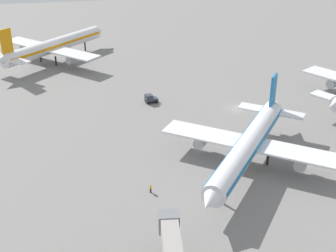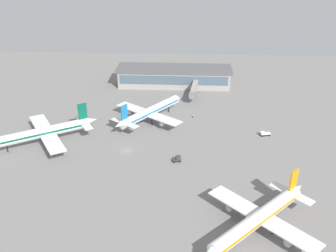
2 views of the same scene
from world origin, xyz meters
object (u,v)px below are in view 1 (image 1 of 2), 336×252
at_px(airplane_distant, 249,145).
at_px(ground_crew_worker, 151,188).
at_px(airplane_taxiing, 53,46).
at_px(baggage_tug, 150,99).

distance_m(airplane_distant, ground_crew_worker, 21.53).
distance_m(airplane_taxiing, baggage_tug, 47.28).
bearing_deg(airplane_distant, ground_crew_worker, -39.10).
bearing_deg(airplane_taxiing, airplane_distant, -107.44).
bearing_deg(airplane_distant, baggage_tug, -122.34).
relative_size(airplane_distant, ground_crew_worker, 23.57).
distance_m(airplane_taxiing, ground_crew_worker, 83.28).
height_order(airplane_taxiing, airplane_distant, airplane_taxiing).
xyz_separation_m(airplane_distant, baggage_tug, (-14.13, 36.02, -3.95)).
xyz_separation_m(airplane_taxiing, baggage_tug, (25.61, -39.52, -4.13)).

